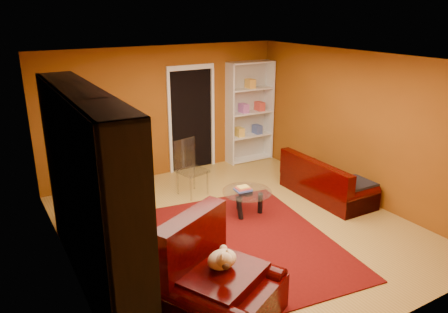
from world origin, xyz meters
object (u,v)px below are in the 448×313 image
sofa (328,177)px  rug (235,244)px  gift_box_green (141,184)px  white_bookshelf (250,112)px  armchair (223,281)px  media_unit (90,192)px  dog (222,259)px  coffee_table (247,202)px  christmas_tree (116,154)px  acrylic_chair (192,171)px  gift_box_teal (105,205)px

sofa → rug: bearing=105.6°
gift_box_green → white_bookshelf: (2.74, 0.42, 0.97)m
white_bookshelf → armchair: bearing=-125.8°
media_unit → dog: size_ratio=7.92×
white_bookshelf → coffee_table: bearing=-123.5°
rug → white_bookshelf: bearing=53.2°
christmas_tree → acrylic_chair: bearing=-23.4°
gift_box_teal → gift_box_green: gift_box_teal is taller
coffee_table → sofa: bearing=-5.1°
armchair → dog: 0.24m
gift_box_green → rug: bearing=-79.9°
rug → coffee_table: (0.69, 0.75, 0.21)m
gift_box_green → christmas_tree: bearing=-162.8°
gift_box_teal → armchair: (0.38, -3.25, 0.31)m
gift_box_teal → sofa: sofa is taller
media_unit → christmas_tree: media_unit is taller
gift_box_teal → acrylic_chair: 1.64m
white_bookshelf → acrylic_chair: white_bookshelf is taller
white_bookshelf → acrylic_chair: 2.35m
christmas_tree → dog: (0.02, -3.66, -0.15)m
gift_box_green → armchair: armchair is taller
armchair → acrylic_chair: 3.43m
rug → white_bookshelf: white_bookshelf is taller
sofa → acrylic_chair: (-2.06, 1.34, 0.08)m
rug → armchair: armchair is taller
sofa → white_bookshelf: bearing=2.9°
media_unit → dog: bearing=-51.8°
christmas_tree → coffee_table: size_ratio=2.11×
white_bookshelf → dog: size_ratio=5.64×
white_bookshelf → armchair: (-3.22, -4.29, -0.63)m
armchair → coffee_table: size_ratio=1.45×
rug → acrylic_chair: bearing=81.6°
gift_box_teal → coffee_table: size_ratio=0.36×
coffee_table → gift_box_teal: bearing=148.2°
gift_box_green → coffee_table: 2.20m
white_bookshelf → coffee_table: 2.92m
christmas_tree → sofa: size_ratio=0.97×
christmas_tree → dog: 3.66m
christmas_tree → gift_box_green: size_ratio=6.56×
media_unit → coffee_table: (2.64, 0.58, -1.00)m
gift_box_green → coffee_table: bearing=-58.2°
christmas_tree → gift_box_teal: size_ratio=5.79×
rug → gift_box_teal: (-1.32, 2.00, 0.14)m
armchair → dog: bearing=45.0°
rug → christmas_tree: bearing=110.7°
rug → media_unit: (-1.95, 0.17, 1.21)m
christmas_tree → dog: bearing=-89.7°
sofa → acrylic_chair: acrylic_chair is taller
christmas_tree → media_unit: bearing=-113.7°
media_unit → christmas_tree: 2.55m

